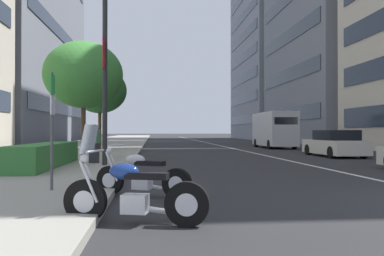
{
  "coord_description": "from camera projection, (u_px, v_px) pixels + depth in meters",
  "views": [
    {
      "loc": [
        -6.27,
        6.35,
        1.39
      ],
      "look_at": [
        17.98,
        3.94,
        1.57
      ],
      "focal_mm": 37.11,
      "sensor_mm": 36.0,
      "label": 1
    }
  ],
  "objects": [
    {
      "name": "street_lamp_with_banners",
      "position": [
        113.0,
        17.0,
        14.48
      ],
      "size": [
        1.26,
        2.29,
        9.35
      ],
      "color": "#232326",
      "rests_on": "sidewalk_right_plaza"
    },
    {
      "name": "street_tree_near_plaza_corner",
      "position": [
        83.0,
        75.0,
        18.65
      ],
      "size": [
        3.69,
        3.69,
        5.46
      ],
      "color": "#473323",
      "rests_on": "sidewalk_right_plaza"
    },
    {
      "name": "clipped_hedge_bed",
      "position": [
        45.0,
        155.0,
        13.93
      ],
      "size": [
        6.18,
        1.1,
        0.8
      ],
      "primitive_type": "cube",
      "color": "#337033",
      "rests_on": "sidewalk_right_plaza"
    },
    {
      "name": "motorcycle_nearest_camera",
      "position": [
        141.0,
        177.0,
        8.39
      ],
      "size": [
        1.13,
        2.04,
        1.09
      ],
      "rotation": [
        0.0,
        0.0,
        1.1
      ],
      "color": "black",
      "rests_on": "ground"
    },
    {
      "name": "delivery_van_ahead",
      "position": [
        274.0,
        129.0,
        32.43
      ],
      "size": [
        6.0,
        2.21,
        2.9
      ],
      "rotation": [
        0.0,
        0.0,
        -0.01
      ],
      "color": "#B7B7BC",
      "rests_on": "ground"
    },
    {
      "name": "car_mid_block_traffic",
      "position": [
        335.0,
        144.0,
        21.56
      ],
      "size": [
        4.41,
        1.99,
        1.44
      ],
      "rotation": [
        0.0,
        0.0,
        0.02
      ],
      "color": "beige",
      "rests_on": "ground"
    },
    {
      "name": "parking_sign_by_curb",
      "position": [
        52.0,
        116.0,
        8.34
      ],
      "size": [
        0.32,
        0.06,
        2.48
      ],
      "color": "#47494C",
      "rests_on": "sidewalk_right_plaza"
    },
    {
      "name": "street_tree_far_plaza",
      "position": [
        100.0,
        91.0,
        26.6
      ],
      "size": [
        3.59,
        3.59,
        5.48
      ],
      "color": "#473323",
      "rests_on": "sidewalk_right_plaza"
    },
    {
      "name": "office_tower_far_left_down_avenue",
      "position": [
        302.0,
        21.0,
        69.65
      ],
      "size": [
        21.4,
        21.36,
        41.46
      ],
      "color": "gray",
      "rests_on": "ground"
    },
    {
      "name": "lane_centre_stripe",
      "position": [
        213.0,
        144.0,
        41.69
      ],
      "size": [
        110.0,
        0.16,
        0.01
      ],
      "primitive_type": "cube",
      "color": "silver",
      "rests_on": "ground"
    },
    {
      "name": "pedestrian_on_plaza",
      "position": [
        94.0,
        144.0,
        15.37
      ],
      "size": [
        0.41,
        0.47,
        1.51
      ],
      "rotation": [
        0.0,
        0.0,
        5.84
      ],
      "color": "#2D2D33",
      "rests_on": "sidewalk_right_plaza"
    },
    {
      "name": "motorcycle_second_in_row",
      "position": [
        132.0,
        195.0,
        5.89
      ],
      "size": [
        0.82,
        2.18,
        1.49
      ],
      "rotation": [
        0.0,
        0.0,
        1.3
      ],
      "color": "black",
      "rests_on": "ground"
    },
    {
      "name": "sidewalk_right_plaza",
      "position": [
        93.0,
        146.0,
        35.56
      ],
      "size": [
        160.0,
        9.0,
        0.15
      ],
      "primitive_type": "cube",
      "color": "gray",
      "rests_on": "ground"
    }
  ]
}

